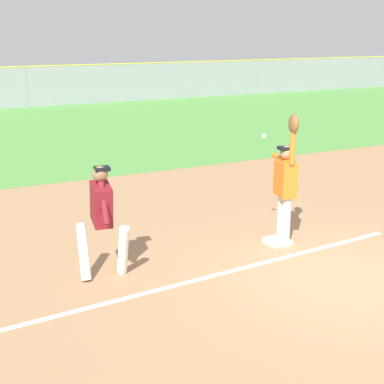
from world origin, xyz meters
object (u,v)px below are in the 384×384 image
at_px(first_base, 277,241).
at_px(parked_car_red, 136,84).
at_px(baseball, 264,136).
at_px(parked_car_silver, 48,88).
at_px(runner, 102,214).
at_px(fielder, 286,181).

xyz_separation_m(first_base, parked_car_red, (6.36, 22.55, 0.63)).
relative_size(baseball, parked_car_red, 0.02).
relative_size(first_base, parked_car_red, 0.08).
xyz_separation_m(first_base, parked_car_silver, (1.50, 22.44, 0.63)).
bearing_deg(runner, parked_car_silver, 86.18).
relative_size(first_base, baseball, 5.14).
relative_size(first_base, fielder, 0.17).
bearing_deg(first_base, runner, -179.66).
height_order(parked_car_silver, parked_car_red, same).
distance_m(fielder, parked_car_red, 23.43).
bearing_deg(parked_car_silver, runner, -100.23).
height_order(runner, baseball, baseball).
relative_size(fielder, parked_car_red, 0.50).
distance_m(baseball, parked_car_silver, 22.30).
bearing_deg(runner, fielder, 7.73).
distance_m(first_base, baseball, 1.85).
xyz_separation_m(first_base, runner, (-3.16, -0.02, 0.96)).
bearing_deg(parked_car_red, first_base, -112.50).
bearing_deg(parked_car_silver, parked_car_red, 2.74).
bearing_deg(fielder, first_base, -2.03).
bearing_deg(first_base, baseball, 128.75).
relative_size(baseball, parked_car_silver, 0.02).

